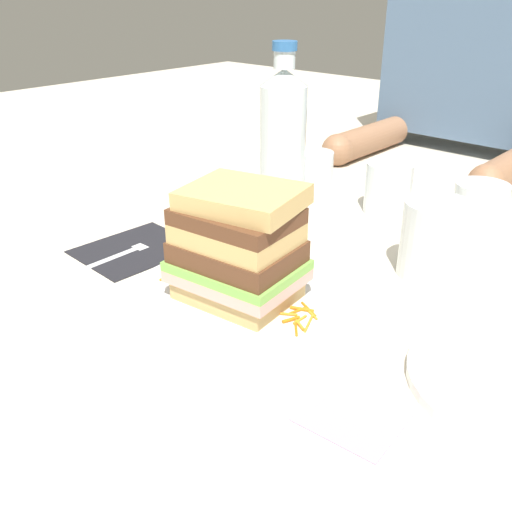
{
  "coord_description": "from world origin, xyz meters",
  "views": [
    {
      "loc": [
        0.4,
        -0.4,
        0.33
      ],
      "look_at": [
        0.01,
        0.02,
        0.05
      ],
      "focal_mm": 40.13,
      "sensor_mm": 36.0,
      "label": 1
    }
  ],
  "objects_px": {
    "napkin_dark": "(135,249)",
    "empty_tumbler_1": "(314,173)",
    "empty_tumbler_2": "(479,208)",
    "napkin_pink": "(354,415)",
    "sandwich": "(238,247)",
    "fork": "(122,252)",
    "juice_glass": "(434,244)",
    "main_plate": "(238,302)",
    "empty_tumbler_0": "(388,188)",
    "diner_across": "(490,17)",
    "water_bottle": "(283,140)",
    "knife": "(358,363)"
  },
  "relations": [
    {
      "from": "knife",
      "to": "napkin_pink",
      "type": "bearing_deg",
      "value": -59.82
    },
    {
      "from": "empty_tumbler_0",
      "to": "empty_tumbler_1",
      "type": "xyz_separation_m",
      "value": [
        -0.14,
        -0.01,
        -0.0
      ]
    },
    {
      "from": "main_plate",
      "to": "juice_glass",
      "type": "bearing_deg",
      "value": 60.44
    },
    {
      "from": "empty_tumbler_1",
      "to": "diner_across",
      "type": "relative_size",
      "value": 0.13
    },
    {
      "from": "napkin_dark",
      "to": "napkin_pink",
      "type": "bearing_deg",
      "value": -10.86
    },
    {
      "from": "juice_glass",
      "to": "empty_tumbler_0",
      "type": "height_order",
      "value": "juice_glass"
    },
    {
      "from": "fork",
      "to": "knife",
      "type": "relative_size",
      "value": 0.83
    },
    {
      "from": "fork",
      "to": "napkin_pink",
      "type": "distance_m",
      "value": 0.41
    },
    {
      "from": "napkin_dark",
      "to": "diner_across",
      "type": "relative_size",
      "value": 0.25
    },
    {
      "from": "juice_glass",
      "to": "empty_tumbler_2",
      "type": "height_order",
      "value": "juice_glass"
    },
    {
      "from": "napkin_dark",
      "to": "empty_tumbler_2",
      "type": "relative_size",
      "value": 1.93
    },
    {
      "from": "sandwich",
      "to": "juice_glass",
      "type": "height_order",
      "value": "sandwich"
    },
    {
      "from": "empty_tumbler_2",
      "to": "juice_glass",
      "type": "bearing_deg",
      "value": -85.32
    },
    {
      "from": "napkin_dark",
      "to": "empty_tumbler_1",
      "type": "height_order",
      "value": "empty_tumbler_1"
    },
    {
      "from": "fork",
      "to": "empty_tumbler_2",
      "type": "distance_m",
      "value": 0.51
    },
    {
      "from": "main_plate",
      "to": "sandwich",
      "type": "height_order",
      "value": "sandwich"
    },
    {
      "from": "diner_across",
      "to": "main_plate",
      "type": "bearing_deg",
      "value": -83.98
    },
    {
      "from": "napkin_pink",
      "to": "napkin_dark",
      "type": "bearing_deg",
      "value": 169.14
    },
    {
      "from": "empty_tumbler_2",
      "to": "fork",
      "type": "bearing_deg",
      "value": -128.66
    },
    {
      "from": "knife",
      "to": "diner_across",
      "type": "height_order",
      "value": "diner_across"
    },
    {
      "from": "empty_tumbler_1",
      "to": "sandwich",
      "type": "bearing_deg",
      "value": -65.26
    },
    {
      "from": "empty_tumbler_1",
      "to": "empty_tumbler_2",
      "type": "bearing_deg",
      "value": 6.06
    },
    {
      "from": "empty_tumbler_0",
      "to": "napkin_pink",
      "type": "relative_size",
      "value": 0.98
    },
    {
      "from": "empty_tumbler_2",
      "to": "napkin_pink",
      "type": "relative_size",
      "value": 0.94
    },
    {
      "from": "napkin_dark",
      "to": "juice_glass",
      "type": "distance_m",
      "value": 0.39
    },
    {
      "from": "main_plate",
      "to": "napkin_pink",
      "type": "height_order",
      "value": "main_plate"
    },
    {
      "from": "juice_glass",
      "to": "empty_tumbler_2",
      "type": "relative_size",
      "value": 1.26
    },
    {
      "from": "sandwich",
      "to": "fork",
      "type": "distance_m",
      "value": 0.22
    },
    {
      "from": "juice_glass",
      "to": "water_bottle",
      "type": "distance_m",
      "value": 0.29
    },
    {
      "from": "empty_tumbler_0",
      "to": "napkin_dark",
      "type": "bearing_deg",
      "value": -116.94
    },
    {
      "from": "napkin_pink",
      "to": "fork",
      "type": "bearing_deg",
      "value": 172.21
    },
    {
      "from": "water_bottle",
      "to": "empty_tumbler_2",
      "type": "bearing_deg",
      "value": 25.41
    },
    {
      "from": "empty_tumbler_0",
      "to": "diner_across",
      "type": "xyz_separation_m",
      "value": [
        -0.06,
        0.43,
        0.23
      ]
    },
    {
      "from": "fork",
      "to": "juice_glass",
      "type": "xyz_separation_m",
      "value": [
        0.33,
        0.23,
        0.04
      ]
    },
    {
      "from": "knife",
      "to": "diner_across",
      "type": "distance_m",
      "value": 0.88
    },
    {
      "from": "empty_tumbler_1",
      "to": "empty_tumbler_2",
      "type": "height_order",
      "value": "same"
    },
    {
      "from": "napkin_dark",
      "to": "sandwich",
      "type": "bearing_deg",
      "value": -3.69
    },
    {
      "from": "main_plate",
      "to": "napkin_pink",
      "type": "distance_m",
      "value": 0.21
    },
    {
      "from": "main_plate",
      "to": "napkin_pink",
      "type": "relative_size",
      "value": 3.19
    },
    {
      "from": "juice_glass",
      "to": "empty_tumbler_1",
      "type": "xyz_separation_m",
      "value": [
        -0.29,
        0.14,
        -0.01
      ]
    },
    {
      "from": "napkin_dark",
      "to": "water_bottle",
      "type": "bearing_deg",
      "value": 78.13
    },
    {
      "from": "knife",
      "to": "napkin_dark",
      "type": "bearing_deg",
      "value": 177.76
    },
    {
      "from": "napkin_dark",
      "to": "water_bottle",
      "type": "height_order",
      "value": "water_bottle"
    },
    {
      "from": "main_plate",
      "to": "empty_tumbler_0",
      "type": "xyz_separation_m",
      "value": [
        -0.03,
        0.37,
        0.03
      ]
    },
    {
      "from": "main_plate",
      "to": "empty_tumbler_1",
      "type": "distance_m",
      "value": 0.4
    },
    {
      "from": "sandwich",
      "to": "juice_glass",
      "type": "bearing_deg",
      "value": 60.45
    },
    {
      "from": "juice_glass",
      "to": "main_plate",
      "type": "bearing_deg",
      "value": -119.56
    },
    {
      "from": "fork",
      "to": "knife",
      "type": "bearing_deg",
      "value": 1.23
    },
    {
      "from": "juice_glass",
      "to": "empty_tumbler_0",
      "type": "bearing_deg",
      "value": 135.12
    },
    {
      "from": "empty_tumbler_0",
      "to": "main_plate",
      "type": "bearing_deg",
      "value": -85.64
    }
  ]
}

